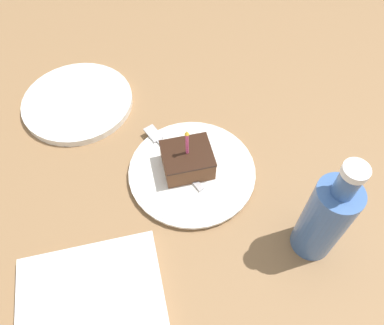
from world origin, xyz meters
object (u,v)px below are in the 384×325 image
(fork, at_px, (169,152))
(bottle, at_px, (325,218))
(cake_slice, at_px, (187,160))
(plate, at_px, (192,171))
(side_plate, at_px, (78,102))
(marble_board, at_px, (92,306))

(fork, relative_size, bottle, 0.79)
(cake_slice, bearing_deg, fork, 33.14)
(cake_slice, bearing_deg, bottle, -137.74)
(plate, distance_m, bottle, 0.28)
(bottle, bearing_deg, fork, 40.80)
(bottle, bearing_deg, plate, 42.09)
(side_plate, bearing_deg, fork, -138.14)
(fork, distance_m, side_plate, 0.27)
(fork, xyz_separation_m, bottle, (-0.24, -0.21, 0.08))
(cake_slice, relative_size, fork, 0.60)
(cake_slice, distance_m, marble_board, 0.31)
(marble_board, bearing_deg, fork, -33.96)
(plate, xyz_separation_m, marble_board, (-0.22, 0.22, 0.00))
(plate, bearing_deg, marble_board, 135.20)
(bottle, distance_m, side_plate, 0.60)
(cake_slice, bearing_deg, side_plate, 40.44)
(bottle, relative_size, marble_board, 1.01)
(bottle, height_order, marble_board, bottle)
(bottle, relative_size, side_plate, 0.94)
(marble_board, bearing_deg, bottle, -86.18)
(cake_slice, height_order, fork, cake_slice)
(plate, xyz_separation_m, bottle, (-0.19, -0.18, 0.09))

